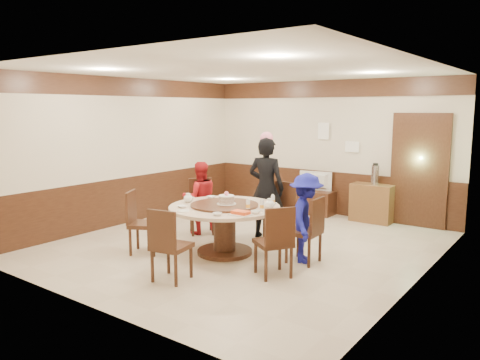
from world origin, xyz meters
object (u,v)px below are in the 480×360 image
Objects in this scene: banquet_table at (225,220)px; tv_stand at (314,202)px; person_blue at (306,218)px; birthday_cake at (226,200)px; shrimp_platter at (241,213)px; person_red at (200,198)px; person_standing at (266,188)px; thermos at (375,175)px; television at (315,181)px; side_cabinet at (372,203)px.

banquet_table reaches higher than tv_stand.
birthday_cake is (-1.16, -0.38, 0.20)m from person_blue.
person_red is at bearing 148.06° from shrimp_platter.
person_standing reaches higher than birthday_cake.
tv_stand is at bearing -178.67° from thermos.
birthday_cake reaches higher than shrimp_platter.
television is (-0.21, 3.29, -0.15)m from birthday_cake.
person_blue reaches higher than banquet_table.
side_cabinet is (2.16, 2.66, -0.27)m from person_red.
side_cabinet is (1.25, 0.03, -0.33)m from television.
person_standing reaches higher than banquet_table.
shrimp_platter is at bearing -78.42° from tv_stand.
thermos is at bearing -22.11° from person_blue.
thermos is (1.11, 3.33, 0.41)m from banquet_table.
person_standing is at bearing 89.23° from banquet_table.
banquet_table is 2.42× the size of television.
banquet_table is 3.53m from thermos.
banquet_table is at bearing 78.04° from person_standing.
side_cabinet is at bearing 72.07° from banquet_table.
shrimp_platter is at bearing 117.17° from person_blue.
birthday_cake is 0.67m from shrimp_platter.
side_cabinet is (1.06, 2.19, -0.50)m from person_standing.
banquet_table is 1.99× the size of tv_stand.
tv_stand is at bearing 1.58° from person_blue.
birthday_cake is (0.01, -1.13, -0.02)m from person_standing.
television is (-1.37, 2.91, 0.05)m from person_blue.
person_red is at bearing 148.36° from banquet_table.
television is at bearing -178.67° from thermos.
banquet_table is at bearing 84.50° from person_blue.
side_cabinet is at bearing 82.27° from shrimp_platter.
banquet_table is at bearing -86.94° from tv_stand.
thermos reaches higher than birthday_cake.
person_red is 3.46m from thermos.
person_blue is 0.98m from shrimp_platter.
thermos is (1.08, 3.32, 0.09)m from birthday_cake.
birthday_cake is at bearing 145.31° from shrimp_platter.
person_standing is 5.93× the size of birthday_cake.
television is (-0.19, 2.16, -0.17)m from person_standing.
thermos is (1.29, 0.03, 0.69)m from tv_stand.
person_red is at bearing 59.47° from person_blue.
tv_stand is at bearing 180.00° from television.
shrimp_platter is at bearing -98.31° from thermos.
person_standing is 2.05× the size of tv_stand.
tv_stand is at bearing -160.38° from person_red.
banquet_table is 4.46× the size of thermos.
birthday_cake reaches higher than banquet_table.
person_standing is at bearing 151.86° from person_red.
person_red is at bearing 61.86° from television.
person_blue reaches higher than person_red.
television is 0.87× the size of side_cabinet.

